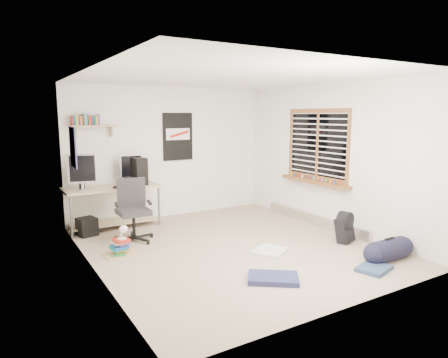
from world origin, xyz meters
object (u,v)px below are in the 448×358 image
desk (113,207)px  book_stack (120,244)px  office_chair (133,211)px  duffel_bag (389,251)px  backpack (345,230)px

desk → book_stack: (-0.31, -1.46, -0.21)m
office_chair → duffel_bag: 3.78m
duffel_bag → book_stack: bearing=144.7°
office_chair → backpack: (2.79, -1.75, -0.29)m
desk → book_stack: desk is taller
duffel_bag → book_stack: size_ratio=1.31×
book_stack → backpack: bearing=-21.7°
office_chair → backpack: office_chair is taller
office_chair → book_stack: 0.70m
desk → backpack: (2.85, -2.72, -0.16)m
desk → backpack: 3.94m
backpack → duffel_bag: bearing=-110.0°
office_chair → desk: bearing=104.9°
backpack → desk: bearing=122.3°
desk → book_stack: size_ratio=3.61×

